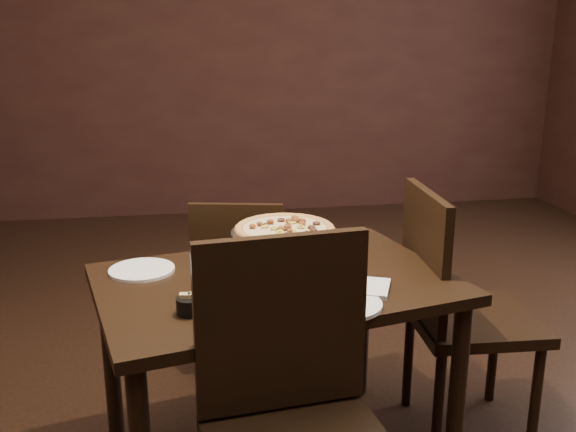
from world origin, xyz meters
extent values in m
cube|color=black|center=(0.00, 3.51, 1.40)|extent=(6.00, 0.02, 2.80)
cube|color=black|center=(-0.04, 0.00, 0.70)|extent=(1.29, 1.00, 0.04)
cylinder|color=black|center=(0.54, -0.20, 0.34)|extent=(0.06, 0.06, 0.68)
cylinder|color=black|center=(-0.62, 0.21, 0.34)|extent=(0.06, 0.06, 0.68)
cylinder|color=black|center=(0.39, 0.43, 0.34)|extent=(0.06, 0.06, 0.68)
cylinder|color=silver|center=(0.01, 0.13, 0.72)|extent=(0.13, 0.13, 0.01)
cylinder|color=silver|center=(0.01, 0.13, 0.78)|extent=(0.03, 0.03, 0.10)
cylinder|color=silver|center=(0.01, 0.13, 0.83)|extent=(0.09, 0.09, 0.01)
cylinder|color=#97979C|center=(0.01, 0.13, 0.84)|extent=(0.37, 0.37, 0.01)
torus|color=#97979C|center=(0.01, 0.13, 0.84)|extent=(0.38, 0.38, 0.01)
cylinder|color=brown|center=(0.01, 0.13, 0.85)|extent=(0.34, 0.34, 0.01)
torus|color=brown|center=(0.01, 0.13, 0.85)|extent=(0.35, 0.35, 0.03)
cylinder|color=tan|center=(0.01, 0.13, 0.85)|extent=(0.29, 0.29, 0.01)
cylinder|color=#F2E9BC|center=(-0.13, -0.14, 0.76)|extent=(0.06, 0.06, 0.09)
cylinder|color=silver|center=(-0.13, -0.14, 0.82)|extent=(0.07, 0.07, 0.02)
ellipsoid|color=silver|center=(-0.13, -0.14, 0.83)|extent=(0.04, 0.04, 0.01)
cylinder|color=maroon|center=(-0.18, -0.14, 0.76)|extent=(0.05, 0.05, 0.07)
cylinder|color=silver|center=(-0.18, -0.14, 0.80)|extent=(0.06, 0.06, 0.02)
ellipsoid|color=silver|center=(-0.18, -0.14, 0.81)|extent=(0.03, 0.03, 0.01)
cylinder|color=black|center=(-0.33, -0.23, 0.74)|extent=(0.08, 0.08, 0.05)
cube|color=tan|center=(-0.34, -0.23, 0.76)|extent=(0.03, 0.03, 0.05)
cube|color=tan|center=(-0.31, -0.23, 0.76)|extent=(0.03, 0.03, 0.05)
cube|color=silver|center=(0.22, -0.14, 0.73)|extent=(0.20, 0.20, 0.02)
cylinder|color=white|center=(-0.48, 0.14, 0.73)|extent=(0.22, 0.22, 0.01)
cylinder|color=white|center=(0.12, -0.25, 0.73)|extent=(0.24, 0.24, 0.01)
cone|color=silver|center=(0.10, -0.07, 0.84)|extent=(0.15, 0.15, 0.00)
cylinder|color=black|center=(0.10, -0.07, 0.85)|extent=(0.08, 0.10, 0.02)
cube|color=black|center=(-0.09, 0.73, 0.40)|extent=(0.46, 0.46, 0.04)
cube|color=black|center=(-0.12, 0.56, 0.63)|extent=(0.39, 0.11, 0.41)
cylinder|color=black|center=(0.10, 0.85, 0.19)|extent=(0.03, 0.03, 0.38)
cylinder|color=black|center=(-0.21, 0.92, 0.19)|extent=(0.03, 0.03, 0.38)
cylinder|color=black|center=(0.04, 0.55, 0.19)|extent=(0.03, 0.03, 0.38)
cylinder|color=black|center=(-0.27, 0.61, 0.19)|extent=(0.03, 0.03, 0.38)
cube|color=black|center=(-0.09, -0.42, 0.76)|extent=(0.47, 0.09, 0.49)
cube|color=black|center=(0.73, 0.11, 0.46)|extent=(0.48, 0.48, 0.04)
cube|color=black|center=(0.52, 0.12, 0.73)|extent=(0.06, 0.45, 0.47)
cylinder|color=black|center=(0.90, -0.09, 0.22)|extent=(0.04, 0.04, 0.44)
cylinder|color=black|center=(0.92, 0.28, 0.22)|extent=(0.04, 0.04, 0.44)
cylinder|color=black|center=(0.54, -0.07, 0.22)|extent=(0.04, 0.04, 0.44)
cylinder|color=black|center=(0.56, 0.30, 0.22)|extent=(0.04, 0.04, 0.44)
camera|label=1|loc=(-0.33, -1.97, 1.50)|focal=40.00mm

